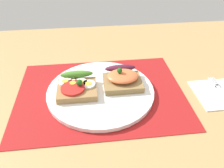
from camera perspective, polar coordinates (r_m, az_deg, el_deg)
ground_plane at (r=60.43cm, az=-2.83°, el=-3.60°), size 120.00×90.00×3.20cm
placemat at (r=59.31cm, az=-2.88°, el=-2.31°), size 43.28×31.95×0.30cm
plate at (r=58.89cm, az=-2.90°, el=-1.79°), size 27.69×27.69×1.07cm
sandwich_egg_tomato at (r=57.98cm, az=-8.94°, el=-0.58°), size 9.83×9.85×3.86cm
sandwich_salmon at (r=59.59cm, az=2.63°, el=1.48°), size 9.95×9.67×4.99cm
napkin at (r=65.44cm, az=25.67°, el=-2.09°), size 12.89×12.13×0.60cm
fork at (r=65.62cm, az=25.94°, el=-1.56°), size 1.62×13.33×0.32cm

